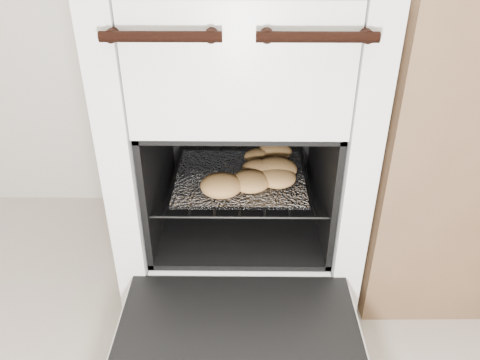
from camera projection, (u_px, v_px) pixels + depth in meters
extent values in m
cube|color=silver|center=(241.00, 132.00, 1.38)|extent=(0.64, 0.68, 0.98)
cylinder|color=black|center=(161.00, 37.00, 0.88)|extent=(0.23, 0.02, 0.02)
cylinder|color=black|center=(318.00, 37.00, 0.88)|extent=(0.23, 0.02, 0.02)
cube|color=black|center=(238.00, 346.00, 1.03)|extent=(0.55, 0.42, 0.03)
cube|color=silver|center=(238.00, 352.00, 1.04)|extent=(0.57, 0.45, 0.02)
cylinder|color=black|center=(162.00, 175.00, 1.35)|extent=(0.01, 0.45, 0.01)
cylinder|color=black|center=(319.00, 176.00, 1.35)|extent=(0.01, 0.45, 0.01)
cylinder|color=black|center=(239.00, 218.00, 1.17)|extent=(0.46, 0.01, 0.01)
cylinder|color=black|center=(241.00, 143.00, 1.54)|extent=(0.46, 0.01, 0.01)
cylinder|color=black|center=(174.00, 175.00, 1.35)|extent=(0.01, 0.42, 0.01)
cylinder|color=black|center=(196.00, 175.00, 1.35)|extent=(0.01, 0.42, 0.01)
cylinder|color=black|center=(218.00, 175.00, 1.35)|extent=(0.01, 0.42, 0.01)
cylinder|color=black|center=(240.00, 175.00, 1.35)|extent=(0.01, 0.42, 0.01)
cylinder|color=black|center=(262.00, 176.00, 1.35)|extent=(0.01, 0.42, 0.01)
cylinder|color=black|center=(284.00, 176.00, 1.35)|extent=(0.01, 0.42, 0.01)
cylinder|color=black|center=(306.00, 176.00, 1.35)|extent=(0.01, 0.42, 0.01)
cube|color=white|center=(240.00, 177.00, 1.33)|extent=(0.36, 0.32, 0.01)
ellipsoid|color=#B68649|center=(221.00, 185.00, 1.23)|extent=(0.16, 0.16, 0.05)
ellipsoid|color=#B68649|center=(259.00, 157.00, 1.39)|extent=(0.10, 0.10, 0.04)
ellipsoid|color=#B68649|center=(260.00, 169.00, 1.32)|extent=(0.11, 0.11, 0.04)
ellipsoid|color=#B68649|center=(275.00, 151.00, 1.41)|extent=(0.15, 0.15, 0.05)
ellipsoid|color=#B68649|center=(250.00, 181.00, 1.26)|extent=(0.13, 0.13, 0.05)
ellipsoid|color=#B68649|center=(277.00, 177.00, 1.28)|extent=(0.11, 0.11, 0.05)
ellipsoid|color=#B68649|center=(276.00, 168.00, 1.31)|extent=(0.15, 0.15, 0.05)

